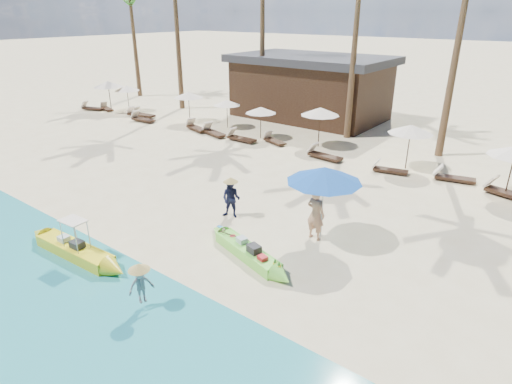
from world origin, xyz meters
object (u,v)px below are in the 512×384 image
Objects in this scene: green_canoe at (247,251)px; yellow_canoe at (75,250)px; tourist at (316,214)px; blue_umbrella at (324,175)px.

yellow_canoe is at bearing -126.71° from green_canoe.
green_canoe is 2.43× the size of tourist.
yellow_canoe is 8.19m from blue_umbrella.
green_canoe is 0.87× the size of yellow_canoe.
green_canoe is at bearing 70.19° from tourist.
yellow_canoe is at bearing -135.11° from blue_umbrella.
yellow_canoe is 2.80× the size of tourist.
yellow_canoe reaches higher than green_canoe.
blue_umbrella reaches higher than yellow_canoe.
tourist is at bearing 179.02° from blue_umbrella.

